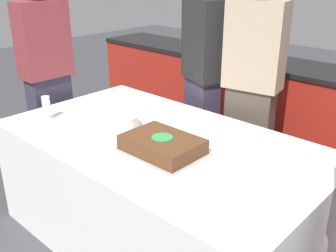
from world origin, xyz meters
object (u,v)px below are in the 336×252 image
(plate_stack, at_px, (122,122))
(person_standing_back, at_px, (202,79))
(wine_glass, at_px, (46,104))
(person_seated_left, at_px, (48,81))
(cake, at_px, (162,145))
(person_cutting_cake, at_px, (252,89))

(plate_stack, xyz_separation_m, person_standing_back, (-0.01, 0.85, 0.11))
(wine_glass, xyz_separation_m, person_seated_left, (-0.47, 0.30, 0.01))
(cake, xyz_separation_m, person_cutting_cake, (0.00, 0.92, 0.12))
(person_seated_left, bearing_deg, cake, -95.17)
(plate_stack, bearing_deg, person_standing_back, 90.90)
(person_cutting_cake, xyz_separation_m, person_seated_left, (-1.38, -0.80, -0.05))
(person_cutting_cake, bearing_deg, plate_stack, 52.76)
(plate_stack, distance_m, wine_glass, 0.55)
(plate_stack, height_order, wine_glass, wine_glass)
(cake, height_order, wine_glass, wine_glass)
(cake, distance_m, person_seated_left, 1.39)
(wine_glass, height_order, person_cutting_cake, person_cutting_cake)
(wine_glass, bearing_deg, plate_stack, 27.41)
(plate_stack, relative_size, person_standing_back, 0.12)
(plate_stack, distance_m, person_standing_back, 0.85)
(cake, xyz_separation_m, wine_glass, (-0.92, -0.18, 0.07))
(plate_stack, relative_size, person_seated_left, 0.12)
(person_seated_left, bearing_deg, person_cutting_cake, -60.04)
(wine_glass, height_order, person_standing_back, person_standing_back)
(cake, height_order, person_standing_back, person_standing_back)
(person_seated_left, xyz_separation_m, person_standing_back, (0.94, 0.80, 0.03))
(plate_stack, xyz_separation_m, person_seated_left, (-0.95, 0.05, 0.08))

